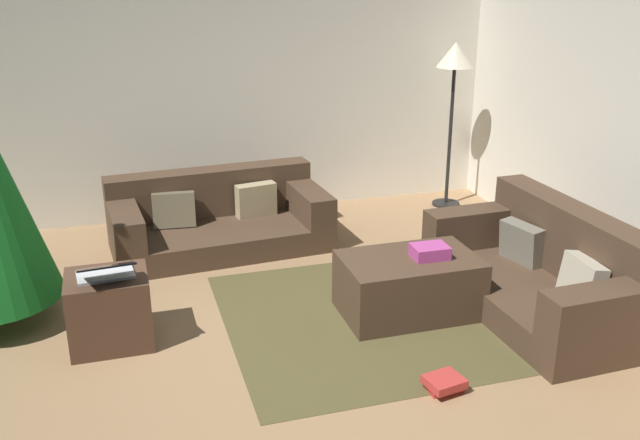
{
  "coord_description": "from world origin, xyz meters",
  "views": [
    {
      "loc": [
        -0.64,
        -3.63,
        2.39
      ],
      "look_at": [
        0.64,
        0.63,
        0.75
      ],
      "focal_mm": 39.73,
      "sensor_mm": 36.0,
      "label": 1
    }
  ],
  "objects_px": {
    "side_table": "(109,310)",
    "corner_lamp": "(455,68)",
    "couch_left": "(217,219)",
    "book_stack": "(444,383)",
    "couch_right": "(546,272)",
    "laptop": "(106,272)",
    "gift_box": "(430,252)",
    "ottoman": "(409,285)",
    "tv_remote": "(424,248)"
  },
  "relations": [
    {
      "from": "couch_left",
      "to": "couch_right",
      "type": "relative_size",
      "value": 1.05
    },
    {
      "from": "tv_remote",
      "to": "corner_lamp",
      "type": "distance_m",
      "value": 2.49
    },
    {
      "from": "couch_right",
      "to": "side_table",
      "type": "distance_m",
      "value": 3.05
    },
    {
      "from": "corner_lamp",
      "to": "couch_left",
      "type": "bearing_deg",
      "value": -170.51
    },
    {
      "from": "couch_left",
      "to": "corner_lamp",
      "type": "bearing_deg",
      "value": -174.81
    },
    {
      "from": "couch_right",
      "to": "laptop",
      "type": "xyz_separation_m",
      "value": [
        -3.02,
        0.31,
        0.26
      ]
    },
    {
      "from": "couch_left",
      "to": "laptop",
      "type": "distance_m",
      "value": 1.87
    },
    {
      "from": "gift_box",
      "to": "side_table",
      "type": "height_order",
      "value": "gift_box"
    },
    {
      "from": "side_table",
      "to": "corner_lamp",
      "type": "distance_m",
      "value": 4.07
    },
    {
      "from": "couch_right",
      "to": "side_table",
      "type": "xyz_separation_m",
      "value": [
        -3.03,
        0.37,
        -0.03
      ]
    },
    {
      "from": "side_table",
      "to": "book_stack",
      "type": "distance_m",
      "value": 2.19
    },
    {
      "from": "couch_right",
      "to": "book_stack",
      "type": "height_order",
      "value": "couch_right"
    },
    {
      "from": "gift_box",
      "to": "side_table",
      "type": "xyz_separation_m",
      "value": [
        -2.18,
        0.2,
        -0.23
      ]
    },
    {
      "from": "gift_box",
      "to": "book_stack",
      "type": "bearing_deg",
      "value": -108.98
    },
    {
      "from": "corner_lamp",
      "to": "laptop",
      "type": "bearing_deg",
      "value": -149.52
    },
    {
      "from": "ottoman",
      "to": "side_table",
      "type": "height_order",
      "value": "side_table"
    },
    {
      "from": "gift_box",
      "to": "laptop",
      "type": "xyz_separation_m",
      "value": [
        -2.18,
        0.14,
        0.07
      ]
    },
    {
      "from": "side_table",
      "to": "corner_lamp",
      "type": "relative_size",
      "value": 0.31
    },
    {
      "from": "book_stack",
      "to": "corner_lamp",
      "type": "distance_m",
      "value": 3.69
    },
    {
      "from": "ottoman",
      "to": "book_stack",
      "type": "height_order",
      "value": "ottoman"
    },
    {
      "from": "laptop",
      "to": "gift_box",
      "type": "bearing_deg",
      "value": -3.68
    },
    {
      "from": "couch_right",
      "to": "gift_box",
      "type": "relative_size",
      "value": 7.27
    },
    {
      "from": "ottoman",
      "to": "gift_box",
      "type": "distance_m",
      "value": 0.29
    },
    {
      "from": "couch_right",
      "to": "gift_box",
      "type": "bearing_deg",
      "value": 76.74
    },
    {
      "from": "ottoman",
      "to": "side_table",
      "type": "relative_size",
      "value": 1.84
    },
    {
      "from": "gift_box",
      "to": "ottoman",
      "type": "bearing_deg",
      "value": 166.55
    },
    {
      "from": "corner_lamp",
      "to": "gift_box",
      "type": "bearing_deg",
      "value": -119.44
    },
    {
      "from": "ottoman",
      "to": "gift_box",
      "type": "height_order",
      "value": "gift_box"
    },
    {
      "from": "tv_remote",
      "to": "side_table",
      "type": "distance_m",
      "value": 2.22
    },
    {
      "from": "corner_lamp",
      "to": "ottoman",
      "type": "bearing_deg",
      "value": -122.49
    },
    {
      "from": "couch_right",
      "to": "book_stack",
      "type": "distance_m",
      "value": 1.42
    },
    {
      "from": "corner_lamp",
      "to": "book_stack",
      "type": "bearing_deg",
      "value": -116.41
    },
    {
      "from": "couch_right",
      "to": "tv_remote",
      "type": "distance_m",
      "value": 0.9
    },
    {
      "from": "couch_left",
      "to": "book_stack",
      "type": "height_order",
      "value": "couch_left"
    },
    {
      "from": "tv_remote",
      "to": "laptop",
      "type": "bearing_deg",
      "value": 158.35
    },
    {
      "from": "couch_left",
      "to": "gift_box",
      "type": "height_order",
      "value": "couch_left"
    },
    {
      "from": "couch_left",
      "to": "laptop",
      "type": "relative_size",
      "value": 4.8
    },
    {
      "from": "ottoman",
      "to": "laptop",
      "type": "distance_m",
      "value": 2.07
    },
    {
      "from": "couch_left",
      "to": "book_stack",
      "type": "distance_m",
      "value": 2.82
    },
    {
      "from": "ottoman",
      "to": "tv_remote",
      "type": "xyz_separation_m",
      "value": [
        0.16,
        0.12,
        0.22
      ]
    },
    {
      "from": "couch_right",
      "to": "gift_box",
      "type": "distance_m",
      "value": 0.89
    },
    {
      "from": "ottoman",
      "to": "laptop",
      "type": "relative_size",
      "value": 2.4
    },
    {
      "from": "laptop",
      "to": "book_stack",
      "type": "bearing_deg",
      "value": -30.4
    },
    {
      "from": "laptop",
      "to": "couch_right",
      "type": "bearing_deg",
      "value": -5.89
    },
    {
      "from": "gift_box",
      "to": "tv_remote",
      "type": "distance_m",
      "value": 0.16
    },
    {
      "from": "couch_right",
      "to": "ottoman",
      "type": "bearing_deg",
      "value": 76.47
    },
    {
      "from": "couch_right",
      "to": "corner_lamp",
      "type": "height_order",
      "value": "corner_lamp"
    },
    {
      "from": "gift_box",
      "to": "tv_remote",
      "type": "height_order",
      "value": "gift_box"
    },
    {
      "from": "couch_left",
      "to": "book_stack",
      "type": "bearing_deg",
      "value": 104.48
    },
    {
      "from": "couch_right",
      "to": "tv_remote",
      "type": "height_order",
      "value": "couch_right"
    }
  ]
}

